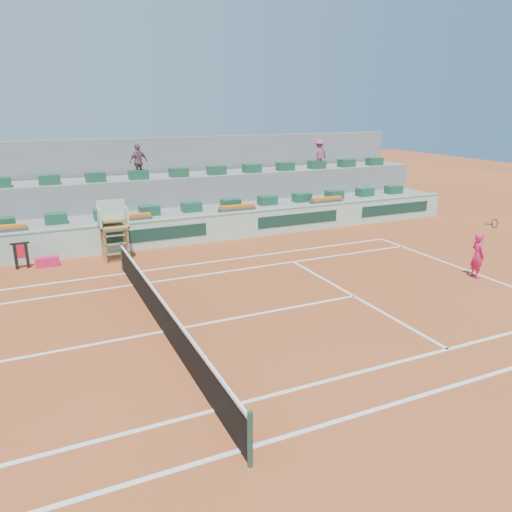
% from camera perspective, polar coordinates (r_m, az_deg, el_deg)
% --- Properties ---
extents(ground, '(90.00, 90.00, 0.00)m').
position_cam_1_polar(ground, '(14.25, -10.57, -8.49)').
color(ground, '#98411D').
rests_on(ground, ground).
extents(seating_tier_lower, '(36.00, 4.00, 1.20)m').
position_cam_1_polar(seating_tier_lower, '(24.07, -17.10, 3.08)').
color(seating_tier_lower, gray).
rests_on(seating_tier_lower, ground).
extents(seating_tier_upper, '(36.00, 2.40, 2.60)m').
position_cam_1_polar(seating_tier_upper, '(25.48, -17.75, 5.37)').
color(seating_tier_upper, gray).
rests_on(seating_tier_upper, ground).
extents(stadium_back_wall, '(36.00, 0.40, 4.40)m').
position_cam_1_polar(stadium_back_wall, '(26.90, -18.39, 7.84)').
color(stadium_back_wall, gray).
rests_on(stadium_back_wall, ground).
extents(player_bag, '(0.87, 0.39, 0.39)m').
position_cam_1_polar(player_bag, '(21.04, -22.75, -0.59)').
color(player_bag, '#E31D5A').
rests_on(player_bag, ground).
extents(spectator_mid, '(1.06, 0.78, 1.68)m').
position_cam_1_polar(spectator_mid, '(24.87, -13.28, 10.45)').
color(spectator_mid, '#7B525E').
rests_on(spectator_mid, seating_tier_upper).
extents(spectator_right, '(1.15, 0.80, 1.62)m').
position_cam_1_polar(spectator_right, '(28.64, 7.22, 11.50)').
color(spectator_right, '#A35167').
rests_on(spectator_right, seating_tier_upper).
extents(court_lines, '(23.89, 11.09, 0.01)m').
position_cam_1_polar(court_lines, '(14.24, -10.58, -8.47)').
color(court_lines, white).
rests_on(court_lines, ground).
extents(tennis_net, '(0.10, 11.97, 1.10)m').
position_cam_1_polar(tennis_net, '(14.03, -10.69, -6.54)').
color(tennis_net, black).
rests_on(tennis_net, ground).
extents(advertising_hoarding, '(36.00, 0.34, 1.26)m').
position_cam_1_polar(advertising_hoarding, '(21.94, -16.21, 1.95)').
color(advertising_hoarding, '#ABD7BF').
rests_on(advertising_hoarding, ground).
extents(umpire_chair, '(1.10, 0.90, 2.40)m').
position_cam_1_polar(umpire_chair, '(20.77, -16.04, 3.73)').
color(umpire_chair, olive).
rests_on(umpire_chair, ground).
extents(seat_row_lower, '(32.90, 0.60, 0.44)m').
position_cam_1_polar(seat_row_lower, '(23.02, -16.95, 4.59)').
color(seat_row_lower, '#1B5135').
rests_on(seat_row_lower, seating_tier_lower).
extents(seat_row_upper, '(32.90, 0.60, 0.44)m').
position_cam_1_polar(seat_row_upper, '(24.65, -17.88, 8.59)').
color(seat_row_upper, '#1B5135').
rests_on(seat_row_upper, seating_tier_upper).
extents(flower_planters, '(26.80, 0.36, 0.28)m').
position_cam_1_polar(flower_planters, '(22.12, -20.46, 3.54)').
color(flower_planters, '#494949').
rests_on(flower_planters, seating_tier_lower).
extents(towel_rack, '(0.68, 0.11, 1.03)m').
position_cam_1_polar(towel_rack, '(21.04, -25.27, 0.27)').
color(towel_rack, black).
rests_on(towel_rack, ground).
extents(tennis_player, '(0.50, 0.89, 2.28)m').
position_cam_1_polar(tennis_player, '(19.71, 24.01, 0.08)').
color(tennis_player, '#E31D5A').
rests_on(tennis_player, ground).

